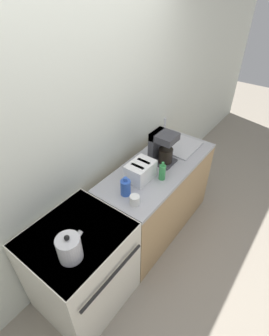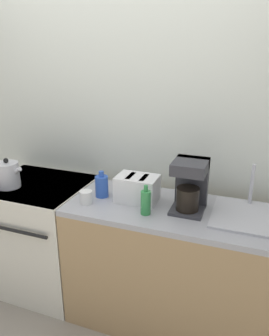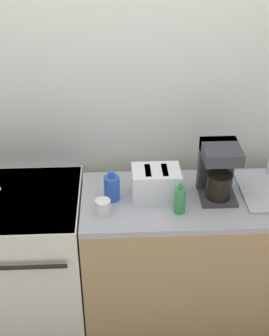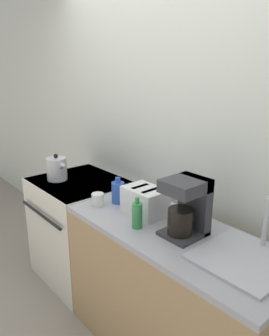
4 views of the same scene
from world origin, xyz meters
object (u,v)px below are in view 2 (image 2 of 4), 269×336
kettle (8,175)px  cup_white (86,197)px  bottle_green (146,202)px  coffee_maker (190,184)px  stove (42,233)px  bottle_blue (102,186)px  toaster (137,188)px

kettle → cup_white: (0.66, -0.04, -0.05)m
bottle_green → coffee_maker: bearing=34.9°
kettle → stove: bearing=40.8°
stove → bottle_green: bottle_green is taller
kettle → bottle_green: bearing=-2.6°
bottle_green → bottle_blue: bearing=158.9°
bottle_blue → kettle: bearing=-172.6°
stove → bottle_green: (0.93, -0.17, 0.51)m
bottle_green → kettle: bearing=177.4°
toaster → coffee_maker: bearing=-0.1°
stove → toaster: (0.81, -0.01, 0.52)m
stove → bottle_blue: bearing=-3.2°
toaster → cup_white: 0.34m
cup_white → bottle_blue: bearing=69.6°
bottle_blue → bottle_green: bearing=-21.1°
coffee_maker → bottle_blue: (-0.60, -0.02, -0.09)m
stove → cup_white: cup_white is taller
coffee_maker → bottle_blue: size_ratio=1.79×
kettle → bottle_green: kettle is taller
kettle → cup_white: bearing=-3.7°
toaster → kettle: bearing=-173.2°
toaster → cup_white: (-0.30, -0.16, -0.04)m
bottle_green → cup_white: size_ratio=2.21×
kettle → coffee_maker: coffee_maker is taller
stove → coffee_maker: bearing=-0.5°
coffee_maker → kettle: bearing=-175.0°
kettle → bottle_blue: (0.71, 0.09, -0.02)m
stove → cup_white: (0.52, -0.17, 0.47)m
stove → coffee_maker: (1.16, -0.01, 0.60)m
coffee_maker → bottle_green: coffee_maker is taller
toaster → bottle_green: size_ratio=1.43×
kettle → coffee_maker: bearing=5.0°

